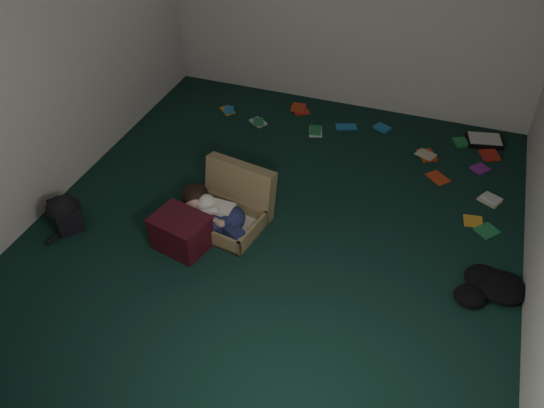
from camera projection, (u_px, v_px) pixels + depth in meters
The scene contains 10 objects.
floor at pixel (278, 225), 4.95m from camera, with size 4.50×4.50×0.00m, color black.
wall_front at pixel (108, 323), 2.49m from camera, with size 4.50×4.50×0.00m, color silver.
wall_left at pixel (46, 49), 4.65m from camera, with size 4.50×4.50×0.00m, color silver.
suitcase at pixel (230, 207), 4.92m from camera, with size 0.74×0.73×0.48m.
person at pixel (214, 212), 4.80m from camera, with size 0.68×0.42×0.29m.
maroon_bin at pixel (181, 232), 4.65m from camera, with size 0.50×0.43×0.30m.
backpack at pixel (66, 214), 4.88m from camera, with size 0.38×0.30×0.23m, color black, non-canonical shape.
clothing_pile at pixel (483, 286), 4.31m from camera, with size 0.45×0.37×0.14m, color black, non-canonical shape.
paper_tray at pixel (484, 140), 5.94m from camera, with size 0.40×0.33×0.05m.
book_scatter at pixel (392, 153), 5.79m from camera, with size 3.07×1.63×0.02m.
Camera 1 is at (1.21, -3.51, 3.27)m, focal length 38.00 mm.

